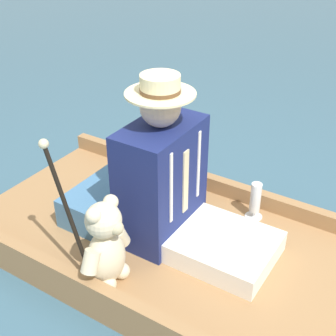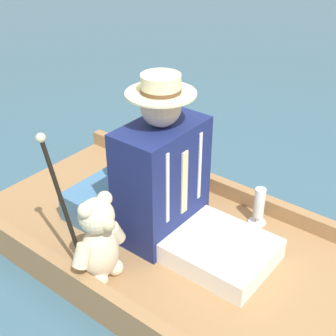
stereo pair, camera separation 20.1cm
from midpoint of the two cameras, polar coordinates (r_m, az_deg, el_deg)
ground_plane at (r=2.48m, az=0.76°, el=-11.67°), size 16.00×16.00×0.00m
punt_boat at (r=2.44m, az=0.77°, el=-10.63°), size 1.12×2.45×0.20m
seat_cushion at (r=2.63m, az=-9.07°, el=-4.06°), size 0.51×0.36×0.17m
seated_person at (r=2.31m, az=-1.84°, el=-2.34°), size 0.47×0.78×0.87m
teddy_bear at (r=2.14m, az=-10.27°, el=-9.39°), size 0.31×0.18×0.45m
wine_glass at (r=2.58m, az=8.42°, el=-3.84°), size 0.10×0.10×0.22m
walking_cane at (r=2.09m, az=-15.26°, el=-4.04°), size 0.04×0.23×0.70m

